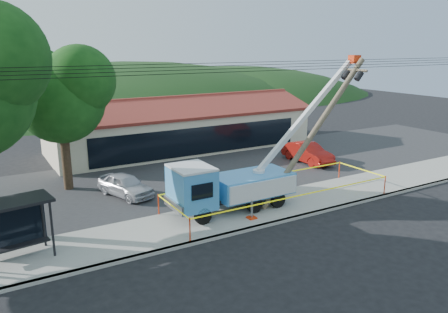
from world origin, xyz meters
The scene contains 14 objects.
ground centered at (0.00, 0.00, 0.00)m, with size 120.00×120.00×0.00m, color black.
curb centered at (0.00, 2.10, 0.07)m, with size 60.00×0.25×0.15m, color gray.
sidewalk centered at (0.00, 4.00, 0.07)m, with size 60.00×4.00×0.15m, color gray.
parking_lot centered at (0.00, 12.00, 0.05)m, with size 60.00×12.00×0.10m, color #28282B.
strip_mall centered at (4.00, 19.98, 1.88)m, with size 22.50×8.53×4.67m.
tree_lot centered at (-7.00, 13.00, 6.21)m, with size 6.30×5.60×8.94m.
hill_center centered at (10.00, 55.00, 0.00)m, with size 89.60×64.00×32.00m, color #153513.
hill_east centered at (30.00, 55.00, 0.00)m, with size 72.80×52.00×26.00m, color #153513.
utility_truck centered at (-0.15, 4.68, 1.65)m, with size 12.14×3.73×8.14m.
leaning_pole centered at (5.22, 3.88, 4.49)m, with size 7.08×1.79×8.10m.
bus_shelter centered at (-10.63, 4.45, 2.04)m, with size 2.88×2.01×2.58m.
caution_tape centered at (2.70, 4.10, 0.98)m, with size 13.06×3.84×1.11m.
car_silver centered at (-4.33, 9.88, 0.00)m, with size 1.60×3.97×1.35m, color #BBBCC3.
car_red centered at (10.20, 10.35, 0.00)m, with size 1.60×4.59×1.51m, color #9B150F.
Camera 1 is at (-11.73, -14.46, 8.84)m, focal length 35.00 mm.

